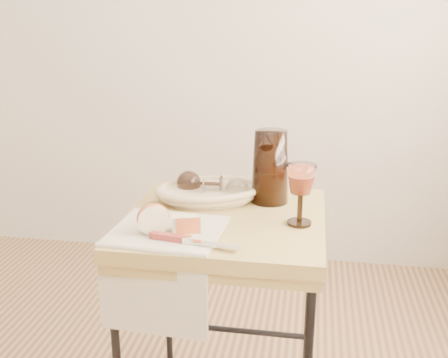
% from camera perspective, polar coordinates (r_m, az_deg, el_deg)
% --- Properties ---
extents(wall_back, '(3.60, 0.00, 2.70)m').
position_cam_1_polar(wall_back, '(2.89, -9.15, 17.91)').
color(wall_back, beige).
rests_on(wall_back, ground).
extents(side_table, '(0.58, 0.58, 0.74)m').
position_cam_1_polar(side_table, '(1.75, 0.11, -15.27)').
color(side_table, brown).
rests_on(side_table, floor).
extents(tea_towel, '(0.31, 0.28, 0.01)m').
position_cam_1_polar(tea_towel, '(1.48, -6.04, -5.45)').
color(tea_towel, beige).
rests_on(tea_towel, side_table).
extents(bread_basket, '(0.36, 0.31, 0.05)m').
position_cam_1_polar(bread_basket, '(1.70, -1.49, -1.56)').
color(bread_basket, tan).
rests_on(bread_basket, side_table).
extents(goblet_lying_a, '(0.13, 0.08, 0.08)m').
position_cam_1_polar(goblet_lying_a, '(1.71, -2.30, -0.47)').
color(goblet_lying_a, '#39271E').
rests_on(goblet_lying_a, bread_basket).
extents(goblet_lying_b, '(0.12, 0.09, 0.07)m').
position_cam_1_polar(goblet_lying_b, '(1.67, -0.11, -1.03)').
color(goblet_lying_b, white).
rests_on(goblet_lying_b, bread_basket).
extents(pitcher, '(0.21, 0.27, 0.27)m').
position_cam_1_polar(pitcher, '(1.67, 4.94, 1.33)').
color(pitcher, black).
rests_on(pitcher, side_table).
extents(wine_goblet, '(0.10, 0.10, 0.18)m').
position_cam_1_polar(wine_goblet, '(1.51, 8.16, -1.66)').
color(wine_goblet, white).
rests_on(wine_goblet, side_table).
extents(apple_half, '(0.10, 0.08, 0.08)m').
position_cam_1_polar(apple_half, '(1.45, -7.56, -4.15)').
color(apple_half, '#B10515').
rests_on(apple_half, tea_towel).
extents(apple_wedge, '(0.07, 0.05, 0.04)m').
position_cam_1_polar(apple_wedge, '(1.45, -4.24, -4.78)').
color(apple_wedge, beige).
rests_on(apple_wedge, tea_towel).
extents(table_knife, '(0.24, 0.06, 0.02)m').
position_cam_1_polar(table_knife, '(1.39, -3.61, -6.49)').
color(table_knife, silver).
rests_on(table_knife, tea_towel).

